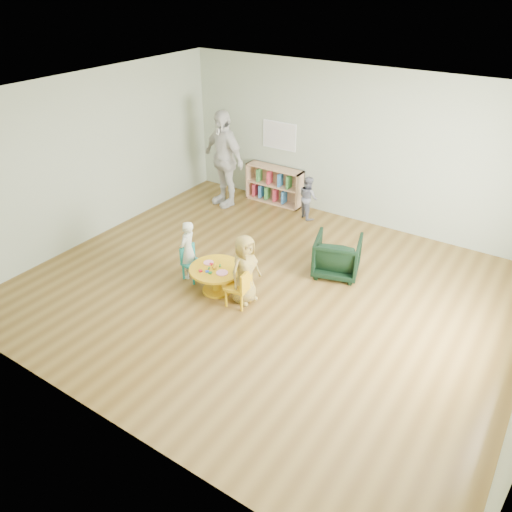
# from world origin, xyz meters

# --- Properties ---
(room) EXTENTS (7.10, 7.00, 2.80)m
(room) POSITION_xyz_m (0.01, 0.00, 1.89)
(room) COLOR brown
(room) RESTS_ON ground
(activity_table) EXTENTS (0.80, 0.80, 0.44)m
(activity_table) POSITION_xyz_m (-0.62, -0.39, 0.28)
(activity_table) COLOR gold
(activity_table) RESTS_ON ground
(kid_chair_left) EXTENTS (0.33, 0.33, 0.54)m
(kid_chair_left) POSITION_xyz_m (-1.15, -0.31, 0.29)
(kid_chair_left) COLOR #167D77
(kid_chair_left) RESTS_ON ground
(kid_chair_right) EXTENTS (0.35, 0.35, 0.58)m
(kid_chair_right) POSITION_xyz_m (-0.12, -0.49, 0.31)
(kid_chair_right) COLOR gold
(kid_chair_right) RESTS_ON ground
(bookshelf) EXTENTS (1.20, 0.30, 0.75)m
(bookshelf) POSITION_xyz_m (-1.61, 2.86, 0.37)
(bookshelf) COLOR tan
(bookshelf) RESTS_ON ground
(alphabet_poster) EXTENTS (0.74, 0.01, 0.54)m
(alphabet_poster) POSITION_xyz_m (-1.60, 2.98, 1.35)
(alphabet_poster) COLOR white
(alphabet_poster) RESTS_ON ground
(armchair) EXTENTS (0.86, 0.87, 0.64)m
(armchair) POSITION_xyz_m (0.65, 1.03, 0.32)
(armchair) COLOR black
(armchair) RESTS_ON ground
(child_left) EXTENTS (0.28, 0.38, 0.94)m
(child_left) POSITION_xyz_m (-1.23, -0.30, 0.47)
(child_left) COLOR silver
(child_left) RESTS_ON ground
(child_right) EXTENTS (0.43, 0.57, 1.05)m
(child_right) POSITION_xyz_m (-0.13, -0.36, 0.52)
(child_right) COLOR yellow
(child_right) RESTS_ON ground
(toddler) EXTENTS (0.51, 0.48, 0.83)m
(toddler) POSITION_xyz_m (-0.69, 2.57, 0.41)
(toddler) COLOR #161B39
(toddler) RESTS_ON ground
(adult_caretaker) EXTENTS (1.20, 0.75, 1.90)m
(adult_caretaker) POSITION_xyz_m (-2.41, 2.23, 0.95)
(adult_caretaker) COLOR silver
(adult_caretaker) RESTS_ON ground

